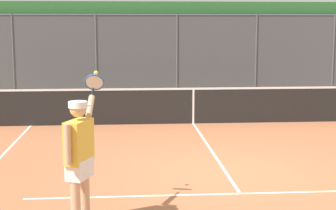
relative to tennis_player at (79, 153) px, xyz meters
The scene contains 5 objects.
ground_plane 3.43m from the tennis_player, 136.03° to the right, with size 60.00×60.00×0.00m, color #A8603D.
court_line_markings 2.69m from the tennis_player, 160.77° to the right, with size 8.61×10.79×0.01m.
fence_backdrop 12.52m from the tennis_player, 100.92° to the right, with size 19.85×1.37×3.41m.
tennis_net 7.44m from the tennis_player, 108.60° to the right, with size 11.06×0.09×1.07m.
tennis_player is the anchor object (origin of this frame).
Camera 1 is at (1.73, 8.96, 2.62)m, focal length 56.20 mm.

